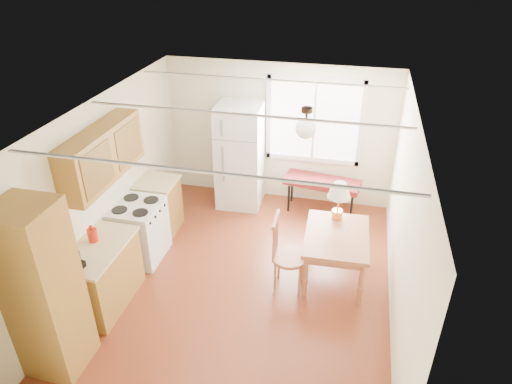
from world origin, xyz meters
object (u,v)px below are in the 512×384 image
(bench, at_px, (322,183))
(dining_table, at_px, (336,241))
(chair, at_px, (282,248))
(refrigerator, at_px, (240,156))

(bench, relative_size, dining_table, 1.15)
(chair, bearing_deg, bench, 80.17)
(refrigerator, xyz_separation_m, dining_table, (1.83, -1.74, -0.31))
(bench, bearing_deg, refrigerator, -169.11)
(refrigerator, distance_m, chair, 2.41)
(bench, xyz_separation_m, chair, (-0.32, -2.17, 0.10))
(refrigerator, height_order, chair, refrigerator)
(bench, bearing_deg, chair, -89.66)
(bench, relative_size, chair, 1.23)
(refrigerator, bearing_deg, bench, 0.30)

